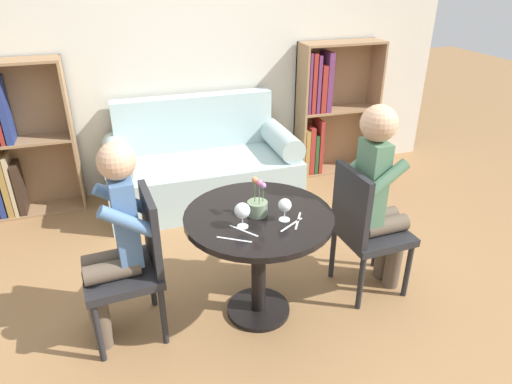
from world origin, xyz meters
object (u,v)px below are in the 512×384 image
Objects in this scene: wine_glass_left at (242,211)px; chair_right at (364,226)px; wine_glass_right at (285,206)px; person_left at (114,242)px; person_right at (379,195)px; couch at (202,168)px; chair_left at (134,261)px; bookshelf_right at (326,110)px; flower_vase at (258,206)px; bookshelf_left at (7,144)px.

chair_right is at bearing 7.59° from wine_glass_left.
chair_right is 6.80× the size of wine_glass_right.
person_right is (1.61, -0.06, 0.06)m from person_left.
couch is 1.81m from wine_glass_left.
wine_glass_right is at bearing 73.28° from chair_left.
couch is at bearing 21.19° from chair_right.
couch is at bearing -168.76° from bookshelf_right.
person_right is at bearing -106.18° from bookshelf_right.
flower_vase is (-0.12, 0.10, -0.03)m from wine_glass_right.
wine_glass_left is 0.61× the size of flower_vase.
person_left is at bearing 169.09° from wine_glass_right.
chair_left reaches higher than wine_glass_right.
couch is 1.79m from chair_right.
flower_vase is at bearing 88.85° from person_right.
bookshelf_right reaches higher than chair_right.
bookshelf_left reaches higher than person_left.
chair_right is 0.91m from wine_glass_left.
flower_vase reaches higher than chair_left.
wine_glass_right is at bearing 75.11° from person_left.
couch is 1.85m from person_right.
bookshelf_left is 2.94m from bookshelf_right.
person_left reaches higher than wine_glass_right.
person_left is 0.96m from wine_glass_right.
chair_right reaches higher than wine_glass_left.
couch is 1.79m from person_left.
flower_vase is at bearing 39.24° from wine_glass_left.
person_left reaches higher than chair_left.
flower_vase is (0.80, -0.08, 0.13)m from person_left.
chair_right reaches higher than wine_glass_right.
wine_glass_right is at bearing 97.35° from person_right.
flower_vase is (-1.36, -1.91, 0.12)m from bookshelf_right.
chair_right is (1.44, -0.07, 0.00)m from chair_left.
person_right is (-0.55, -1.89, 0.04)m from bookshelf_right.
couch is 1.27× the size of bookshelf_right.
wine_glass_left is at bearing -140.76° from flower_vase.
chair_left is at bearing 84.35° from chair_right.
bookshelf_right is 1.47× the size of chair_right.
chair_right is (-0.63, -1.89, -0.17)m from bookshelf_right.
couch is 11.64× the size of wine_glass_left.
bookshelf_right reaches higher than couch.
person_right is 5.45× the size of flower_vase.
person_left is 0.73m from wine_glass_left.
chair_left is (0.87, -1.81, -0.14)m from bookshelf_left.
wine_glass_left is at bearing 71.51° from person_left.
couch is at bearing 85.83° from wine_glass_left.
chair_right is at bearing 1.19° from flower_vase.
wine_glass_left is at bearing 94.90° from chair_right.
chair_left is 1.00× the size of chair_right.
person_right is at bearing -38.19° from bookshelf_left.
person_right is (2.39, -1.88, 0.06)m from bookshelf_left.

